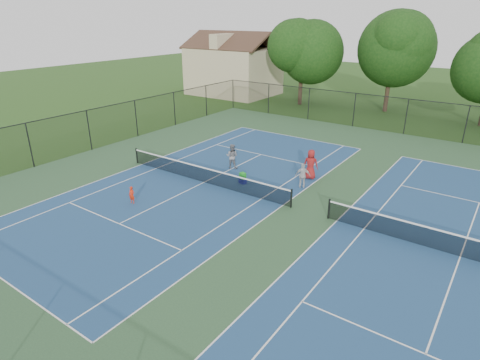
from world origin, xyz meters
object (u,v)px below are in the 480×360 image
Objects in this scene: clapboard_house at (234,69)px; tree_back_a at (303,49)px; ball_crate at (243,181)px; tree_back_b at (394,45)px; bystander_a at (303,176)px; instructor at (232,156)px; ball_hopper at (243,176)px; bystander_c at (311,164)px; child_player at (132,195)px.

tree_back_a is at bearing -5.71° from clapboard_house.
ball_crate is at bearing -52.87° from clapboard_house.
tree_back_b reaches higher than bystander_a.
tree_back_b is 6.09× the size of instructor.
ball_hopper is (7.99, -22.76, -5.55)m from tree_back_a.
tree_back_a is 22.45m from instructor.
instructor is 0.89× the size of bystander_c.
ball_hopper is at bearing -70.66° from tree_back_a.
child_player is (14.70, -29.44, -2.62)m from clapboard_house.
child_player is at bearing 38.21° from bystander_c.
child_player is 0.63× the size of bystander_a.
child_player is 9.69m from bystander_a.
ball_hopper is at bearing -4.87° from bystander_a.
tree_back_b reaches higher than ball_hopper.
instructor is 5.19m from bystander_c.
ball_crate is (2.08, -1.74, -0.67)m from instructor.
ball_crate is at bearing 48.94° from child_player.
tree_back_b is 24.51× the size of ball_crate.
instructor is at bearing 140.02° from ball_hopper.
ball_crate is (3.29, 5.68, -0.32)m from child_player.
instructor is at bearing -74.30° from tree_back_a.
ball_hopper is at bearing -52.87° from clapboard_house.
instructor is 2.73m from ball_hopper.
tree_back_a is at bearing 109.34° from ball_crate.
tree_back_b reaches higher than clapboard_house.
clapboard_house is 28.84× the size of ball_hopper.
ball_crate is 1.09× the size of ball_hopper.
bystander_a is at bearing 25.19° from ball_hopper.
tree_back_b reaches higher than child_player.
child_player is 6.57m from ball_crate.
tree_back_a is 23.10m from bystander_c.
ball_hopper is at bearing 48.94° from child_player.
instructor is 1.10× the size of bystander_a.
bystander_a is at bearing 25.19° from ball_crate.
bystander_a is 3.56m from ball_hopper.
tree_back_a is 22.36× the size of ball_crate.
bystander_c is (10.93, -19.69, -5.11)m from tree_back_a.
tree_back_b is 19.35m from clapboard_house.
ball_hopper is (-1.01, -24.76, -6.11)m from tree_back_b.
instructor reaches higher than bystander_a.
tree_back_a is 10.47m from clapboard_house.
ball_hopper is (17.99, -23.76, -2.60)m from clapboard_house.
tree_back_a is at bearing -92.28° from bystander_a.
clapboard_house is at bearing 127.13° from ball_crate.
bystander_c is at bearing 46.18° from ball_crate.
bystander_c is (20.93, -20.69, -2.17)m from clapboard_house.
ball_hopper is (-2.94, -3.07, -0.43)m from bystander_c.
tree_back_b is at bearing 70.97° from child_player.
tree_back_b is at bearing -116.75° from instructor.
child_player reaches higher than ball_crate.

